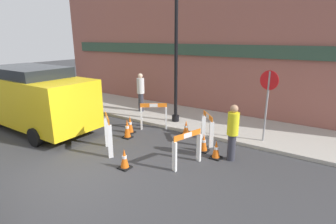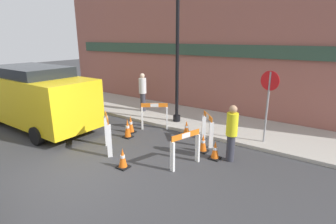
% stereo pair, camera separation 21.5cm
% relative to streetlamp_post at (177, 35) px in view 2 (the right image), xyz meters
% --- Properties ---
extents(ground_plane, '(60.00, 60.00, 0.00)m').
position_rel_streetlamp_post_xyz_m(ground_plane, '(0.07, -5.22, -3.42)').
color(ground_plane, '#38383A').
extents(sidewalk_slab, '(18.00, 2.95, 0.11)m').
position_rel_streetlamp_post_xyz_m(sidewalk_slab, '(0.07, 0.76, -3.37)').
color(sidewalk_slab, '#ADA89E').
rests_on(sidewalk_slab, ground_plane).
extents(storefront_facade, '(18.00, 0.22, 5.50)m').
position_rel_streetlamp_post_xyz_m(storefront_facade, '(0.07, 2.31, -0.67)').
color(storefront_facade, '#93564C').
rests_on(storefront_facade, ground_plane).
extents(streetlamp_post, '(0.44, 0.44, 5.14)m').
position_rel_streetlamp_post_xyz_m(streetlamp_post, '(0.00, 0.00, 0.00)').
color(streetlamp_post, black).
rests_on(streetlamp_post, sidewalk_slab).
extents(stop_sign, '(0.59, 0.16, 2.27)m').
position_rel_streetlamp_post_xyz_m(stop_sign, '(3.46, -0.17, -1.79)').
color(stop_sign, gray).
rests_on(stop_sign, sidewalk_slab).
extents(barricade_0, '(0.80, 0.66, 1.14)m').
position_rel_streetlamp_post_xyz_m(barricade_0, '(-0.26, -3.37, -2.80)').
color(barricade_0, white).
rests_on(barricade_0, ground_plane).
extents(barricade_1, '(0.40, 0.95, 0.96)m').
position_rel_streetlamp_post_xyz_m(barricade_1, '(2.15, -2.85, -2.89)').
color(barricade_1, white).
rests_on(barricade_1, ground_plane).
extents(barricade_2, '(0.69, 0.71, 0.99)m').
position_rel_streetlamp_post_xyz_m(barricade_2, '(1.90, -1.08, -2.89)').
color(barricade_2, white).
rests_on(barricade_2, ground_plane).
extents(barricade_3, '(0.87, 0.69, 1.01)m').
position_rel_streetlamp_post_xyz_m(barricade_3, '(-0.34, -0.99, -2.86)').
color(barricade_3, white).
rests_on(barricade_3, ground_plane).
extents(traffic_cone_0, '(0.30, 0.30, 0.54)m').
position_rel_streetlamp_post_xyz_m(traffic_cone_0, '(2.62, -1.99, -3.16)').
color(traffic_cone_0, black).
rests_on(traffic_cone_0, ground_plane).
extents(traffic_cone_1, '(0.30, 0.30, 0.64)m').
position_rel_streetlamp_post_xyz_m(traffic_cone_1, '(-0.81, -1.79, -3.11)').
color(traffic_cone_1, black).
rests_on(traffic_cone_1, ground_plane).
extents(traffic_cone_2, '(0.30, 0.30, 0.52)m').
position_rel_streetlamp_post_xyz_m(traffic_cone_2, '(0.95, -0.82, -3.17)').
color(traffic_cone_2, black).
rests_on(traffic_cone_2, ground_plane).
extents(traffic_cone_3, '(0.30, 0.30, 0.57)m').
position_rel_streetlamp_post_xyz_m(traffic_cone_3, '(2.11, -1.76, -3.15)').
color(traffic_cone_3, black).
rests_on(traffic_cone_3, ground_plane).
extents(traffic_cone_4, '(0.30, 0.30, 0.56)m').
position_rel_streetlamp_post_xyz_m(traffic_cone_4, '(0.85, -3.89, -3.15)').
color(traffic_cone_4, black).
rests_on(traffic_cone_4, ground_plane).
extents(traffic_cone_5, '(0.30, 0.30, 0.67)m').
position_rel_streetlamp_post_xyz_m(traffic_cone_5, '(-0.57, -2.21, -3.10)').
color(traffic_cone_5, black).
rests_on(traffic_cone_5, ground_plane).
extents(person_worker, '(0.35, 0.35, 1.61)m').
position_rel_streetlamp_post_xyz_m(person_worker, '(3.01, -1.85, -2.55)').
color(person_worker, '#33333D').
rests_on(person_worker, ground_plane).
extents(person_pedestrian, '(0.45, 0.45, 1.71)m').
position_rel_streetlamp_post_xyz_m(person_pedestrian, '(-2.09, 0.39, -2.39)').
color(person_pedestrian, '#33333D').
rests_on(person_pedestrian, sidewalk_slab).
extents(work_van, '(5.50, 2.15, 2.32)m').
position_rel_streetlamp_post_xyz_m(work_van, '(-4.23, -3.38, -2.15)').
color(work_van, yellow).
rests_on(work_van, ground_plane).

